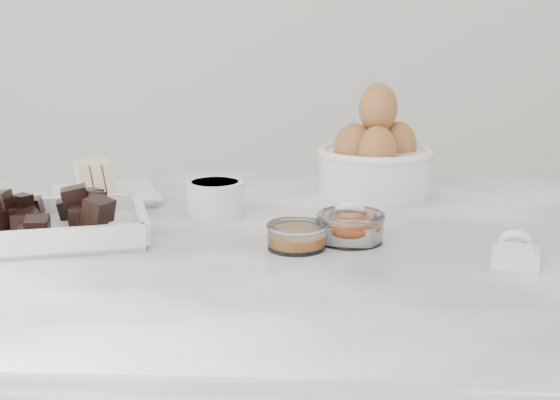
# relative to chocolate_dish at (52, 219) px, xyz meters

# --- Properties ---
(marble_slab) EXTENTS (1.20, 0.80, 0.04)m
(marble_slab) POSITION_rel_chocolate_dish_xyz_m (0.27, 0.02, -0.04)
(marble_slab) COLOR white
(marble_slab) RESTS_ON cabinet
(chocolate_dish) EXTENTS (0.27, 0.24, 0.06)m
(chocolate_dish) POSITION_rel_chocolate_dish_xyz_m (0.00, 0.00, 0.00)
(chocolate_dish) COLOR white
(chocolate_dish) RESTS_ON marble_slab
(butter_plate) EXTENTS (0.19, 0.19, 0.06)m
(butter_plate) POSITION_rel_chocolate_dish_xyz_m (0.01, 0.20, -0.00)
(butter_plate) COLOR white
(butter_plate) RESTS_ON marble_slab
(sugar_ramekin) EXTENTS (0.08, 0.08, 0.05)m
(sugar_ramekin) POSITION_rel_chocolate_dish_xyz_m (0.19, 0.12, 0.00)
(sugar_ramekin) COLOR white
(sugar_ramekin) RESTS_ON marble_slab
(egg_bowl) EXTENTS (0.18, 0.18, 0.17)m
(egg_bowl) POSITION_rel_chocolate_dish_xyz_m (0.43, 0.27, 0.03)
(egg_bowl) COLOR white
(egg_bowl) RESTS_ON marble_slab
(honey_bowl) EXTENTS (0.07, 0.07, 0.03)m
(honey_bowl) POSITION_rel_chocolate_dish_xyz_m (0.31, -0.03, -0.01)
(honey_bowl) COLOR white
(honey_bowl) RESTS_ON marble_slab
(zest_bowl) EXTENTS (0.09, 0.09, 0.04)m
(zest_bowl) POSITION_rel_chocolate_dish_xyz_m (0.38, 0.00, -0.00)
(zest_bowl) COLOR white
(zest_bowl) RESTS_ON marble_slab
(vanilla_spoon) EXTENTS (0.07, 0.08, 0.05)m
(vanilla_spoon) POSITION_rel_chocolate_dish_xyz_m (0.37, 0.02, -0.01)
(vanilla_spoon) COLOR white
(vanilla_spoon) RESTS_ON marble_slab
(salt_spoon) EXTENTS (0.06, 0.07, 0.04)m
(salt_spoon) POSITION_rel_chocolate_dish_xyz_m (0.56, -0.08, -0.01)
(salt_spoon) COLOR white
(salt_spoon) RESTS_ON marble_slab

